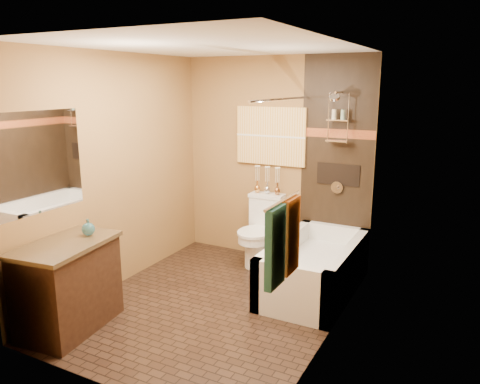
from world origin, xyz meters
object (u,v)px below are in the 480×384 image
Objects in this scene: bathtub at (315,272)px; vanity at (68,285)px; sunset_painting at (271,136)px; toilet at (260,230)px.

vanity is at bearing -134.58° from bathtub.
sunset_painting is 1.07× the size of toilet.
sunset_painting is at bearing 87.63° from toilet.
vanity is (-1.72, -1.75, 0.19)m from bathtub.
toilet is 2.37m from vanity.
sunset_painting is 0.60× the size of bathtub.
vanity reaches higher than bathtub.
toilet is at bearing 152.15° from bathtub.
bathtub is 1.52× the size of vanity.
bathtub is at bearing 38.14° from vanity.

